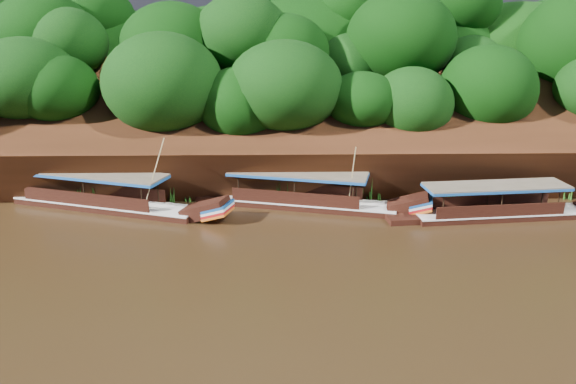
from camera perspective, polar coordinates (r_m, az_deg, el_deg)
name	(u,v)px	position (r m, az deg, el deg)	size (l,w,h in m)	color
ground	(277,262)	(29.34, -1.11, -7.16)	(160.00, 160.00, 0.00)	black
riverbank	(276,134)	(50.40, -1.24, 5.88)	(120.00, 30.06, 19.40)	black
boat_0	(515,210)	(38.14, 22.03, -1.67)	(13.57, 3.16, 5.78)	black
boat_1	(319,200)	(37.00, 3.15, -0.84)	(13.80, 5.34, 4.92)	black
boat_2	(116,202)	(38.34, -17.11, -0.95)	(15.12, 6.72, 5.41)	black
reeds	(215,191)	(38.11, -7.47, 0.13)	(49.79, 2.33, 2.05)	#245816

